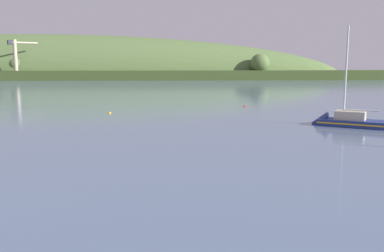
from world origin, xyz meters
TOP-DOWN VIEW (x-y plane):
  - far_shoreline_hill at (-80.90, 244.44)m, footprint 509.30×64.62m
  - dockside_crane at (-86.57, 214.16)m, footprint 13.84×9.84m
  - sailboat_far_left at (17.70, 44.14)m, footprint 9.37×7.56m
  - mooring_buoy_foreground at (9.79, 69.04)m, footprint 0.47×0.47m
  - mooring_buoy_off_fishing_boat at (-14.30, 59.64)m, footprint 0.51×0.51m

SIDE VIEW (x-z plane):
  - mooring_buoy_off_fishing_boat at x=-14.30m, z-range -0.29..0.29m
  - mooring_buoy_foreground at x=9.79m, z-range -0.27..0.27m
  - far_shoreline_hill at x=-80.90m, z-range -26.83..27.38m
  - sailboat_far_left at x=17.70m, z-range -6.65..7.42m
  - dockside_crane at x=-86.57m, z-range -0.17..21.61m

